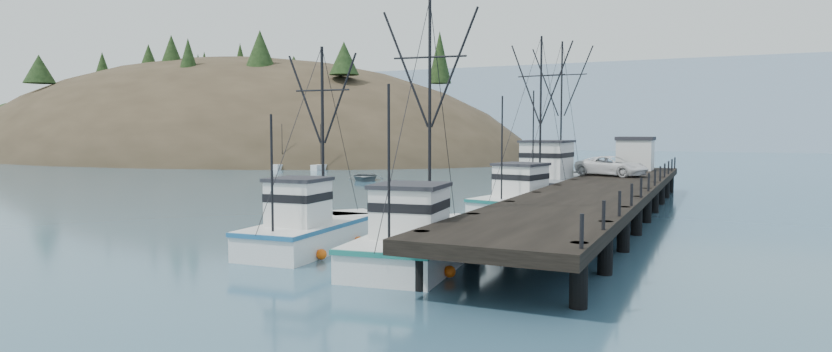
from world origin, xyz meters
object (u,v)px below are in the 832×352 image
(trawler_mid, at_px, (314,230))
(motorboat, at_px, (365,180))
(work_vessel, at_px, (555,184))
(trawler_near, at_px, (422,241))
(pier_shed, at_px, (635,153))
(trawler_far, at_px, (532,200))
(pickup_truck, at_px, (612,166))
(pier, at_px, (601,192))

(trawler_mid, bearing_deg, motorboat, 116.31)
(work_vessel, bearing_deg, trawler_near, -88.93)
(trawler_mid, height_order, work_vessel, work_vessel)
(trawler_mid, xyz_separation_m, motorboat, (-17.63, 35.66, -0.82))
(work_vessel, bearing_deg, pier_shed, 58.24)
(trawler_far, bearing_deg, trawler_mid, -108.95)
(trawler_far, relative_size, pickup_truck, 2.26)
(trawler_far, distance_m, motorboat, 30.18)
(pier, bearing_deg, work_vessel, 116.92)
(pier, xyz_separation_m, motorboat, (-27.85, 20.61, -1.69))
(trawler_far, height_order, work_vessel, work_vessel)
(pier_shed, height_order, pickup_truck, pier_shed)
(trawler_far, bearing_deg, work_vessel, 93.44)
(trawler_near, height_order, trawler_far, trawler_far)
(trawler_near, bearing_deg, pier, 73.58)
(trawler_mid, xyz_separation_m, work_vessel, (5.15, 25.04, 0.41))
(trawler_far, height_order, pier_shed, trawler_far)
(pier, bearing_deg, trawler_near, -106.42)
(trawler_near, distance_m, work_vessel, 25.57)
(trawler_mid, height_order, pickup_truck, trawler_mid)
(work_vessel, relative_size, pier_shed, 4.68)
(trawler_near, distance_m, trawler_far, 17.02)
(trawler_far, distance_m, pickup_truck, 9.13)
(trawler_near, xyz_separation_m, pier_shed, (4.48, 33.58, 2.60))
(pier, relative_size, trawler_mid, 4.63)
(trawler_near, relative_size, motorboat, 2.07)
(motorboat, bearing_deg, trawler_far, -65.73)
(pier_shed, relative_size, motorboat, 0.60)
(trawler_near, distance_m, trawler_mid, 5.65)
(motorboat, bearing_deg, trawler_mid, -89.97)
(trawler_far, height_order, motorboat, trawler_far)
(pier, height_order, trawler_near, trawler_near)
(work_vessel, distance_m, motorboat, 25.17)
(work_vessel, height_order, pier_shed, work_vessel)
(trawler_near, bearing_deg, trawler_far, 89.88)
(trawler_near, bearing_deg, pickup_truck, 81.37)
(pier, xyz_separation_m, pickup_truck, (-0.78, 9.53, 1.03))
(pier, height_order, motorboat, pier)
(pier, distance_m, trawler_far, 4.86)
(pier, relative_size, trawler_near, 3.96)
(trawler_near, distance_m, motorboat, 43.03)
(trawler_mid, height_order, pier_shed, trawler_mid)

